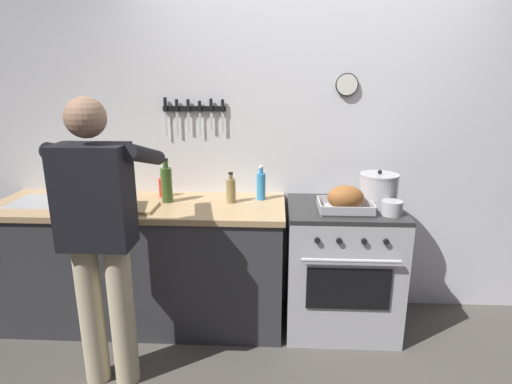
{
  "coord_description": "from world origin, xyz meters",
  "views": [
    {
      "loc": [
        -0.25,
        -1.73,
        1.76
      ],
      "look_at": [
        -0.38,
        0.85,
        1.03
      ],
      "focal_mm": 29.32,
      "sensor_mm": 36.0,
      "label": 1
    }
  ],
  "objects_px": {
    "bottle_dish_soap": "(261,186)",
    "bottle_vinegar": "(231,190)",
    "bottle_hot_sauce": "(163,187)",
    "bottle_olive_oil": "(167,184)",
    "saucepan": "(392,208)",
    "person_cook": "(99,229)",
    "cutting_board": "(129,208)",
    "roasting_pan": "(345,200)",
    "stock_pot": "(378,190)",
    "stove": "(341,267)"
  },
  "relations": [
    {
      "from": "bottle_dish_soap",
      "to": "bottle_vinegar",
      "type": "xyz_separation_m",
      "value": [
        -0.21,
        -0.09,
        -0.01
      ]
    },
    {
      "from": "stove",
      "to": "stock_pot",
      "type": "bearing_deg",
      "value": 6.56
    },
    {
      "from": "bottle_dish_soap",
      "to": "bottle_olive_oil",
      "type": "xyz_separation_m",
      "value": [
        -0.65,
        -0.09,
        0.03
      ]
    },
    {
      "from": "stove",
      "to": "bottle_olive_oil",
      "type": "distance_m",
      "value": 1.36
    },
    {
      "from": "cutting_board",
      "to": "bottle_hot_sauce",
      "type": "height_order",
      "value": "bottle_hot_sauce"
    },
    {
      "from": "cutting_board",
      "to": "bottle_dish_soap",
      "type": "xyz_separation_m",
      "value": [
        0.87,
        0.27,
        0.09
      ]
    },
    {
      "from": "cutting_board",
      "to": "bottle_hot_sauce",
      "type": "relative_size",
      "value": 2.01
    },
    {
      "from": "cutting_board",
      "to": "bottle_vinegar",
      "type": "distance_m",
      "value": 0.69
    },
    {
      "from": "cutting_board",
      "to": "saucepan",
      "type": "bearing_deg",
      "value": -1.08
    },
    {
      "from": "roasting_pan",
      "to": "bottle_hot_sauce",
      "type": "distance_m",
      "value": 1.31
    },
    {
      "from": "bottle_hot_sauce",
      "to": "stove",
      "type": "bearing_deg",
      "value": -7.86
    },
    {
      "from": "saucepan",
      "to": "bottle_dish_soap",
      "type": "bearing_deg",
      "value": 160.43
    },
    {
      "from": "cutting_board",
      "to": "person_cook",
      "type": "bearing_deg",
      "value": -87.94
    },
    {
      "from": "person_cook",
      "to": "roasting_pan",
      "type": "distance_m",
      "value": 1.51
    },
    {
      "from": "saucepan",
      "to": "person_cook",
      "type": "bearing_deg",
      "value": -164.44
    },
    {
      "from": "bottle_vinegar",
      "to": "bottle_hot_sauce",
      "type": "bearing_deg",
      "value": 166.7
    },
    {
      "from": "stock_pot",
      "to": "cutting_board",
      "type": "relative_size",
      "value": 0.71
    },
    {
      "from": "bottle_hot_sauce",
      "to": "bottle_vinegar",
      "type": "relative_size",
      "value": 0.82
    },
    {
      "from": "person_cook",
      "to": "bottle_dish_soap",
      "type": "distance_m",
      "value": 1.15
    },
    {
      "from": "cutting_board",
      "to": "bottle_vinegar",
      "type": "xyz_separation_m",
      "value": [
        0.67,
        0.18,
        0.08
      ]
    },
    {
      "from": "bottle_olive_oil",
      "to": "person_cook",
      "type": "bearing_deg",
      "value": -106.39
    },
    {
      "from": "cutting_board",
      "to": "bottle_hot_sauce",
      "type": "xyz_separation_m",
      "value": [
        0.15,
        0.3,
        0.06
      ]
    },
    {
      "from": "bottle_hot_sauce",
      "to": "roasting_pan",
      "type": "bearing_deg",
      "value": -12.16
    },
    {
      "from": "bottle_vinegar",
      "to": "bottle_olive_oil",
      "type": "bearing_deg",
      "value": -179.2
    },
    {
      "from": "bottle_olive_oil",
      "to": "bottle_vinegar",
      "type": "relative_size",
      "value": 1.42
    },
    {
      "from": "roasting_pan",
      "to": "saucepan",
      "type": "xyz_separation_m",
      "value": [
        0.28,
        -0.06,
        -0.03
      ]
    },
    {
      "from": "cutting_board",
      "to": "roasting_pan",
      "type": "bearing_deg",
      "value": 1.14
    },
    {
      "from": "roasting_pan",
      "to": "stock_pot",
      "type": "relative_size",
      "value": 1.37
    },
    {
      "from": "person_cook",
      "to": "bottle_dish_soap",
      "type": "xyz_separation_m",
      "value": [
        0.85,
        0.77,
        0.05
      ]
    },
    {
      "from": "person_cook",
      "to": "roasting_pan",
      "type": "height_order",
      "value": "person_cook"
    },
    {
      "from": "saucepan",
      "to": "roasting_pan",
      "type": "bearing_deg",
      "value": 167.95
    },
    {
      "from": "bottle_dish_soap",
      "to": "bottle_olive_oil",
      "type": "distance_m",
      "value": 0.66
    },
    {
      "from": "person_cook",
      "to": "stock_pot",
      "type": "height_order",
      "value": "person_cook"
    },
    {
      "from": "stock_pot",
      "to": "saucepan",
      "type": "bearing_deg",
      "value": -75.47
    },
    {
      "from": "stove",
      "to": "stock_pot",
      "type": "relative_size",
      "value": 3.5
    },
    {
      "from": "stock_pot",
      "to": "bottle_dish_soap",
      "type": "bearing_deg",
      "value": 171.68
    },
    {
      "from": "stove",
      "to": "stock_pot",
      "type": "distance_m",
      "value": 0.61
    },
    {
      "from": "saucepan",
      "to": "bottle_olive_oil",
      "type": "xyz_separation_m",
      "value": [
        -1.5,
        0.21,
        0.08
      ]
    },
    {
      "from": "cutting_board",
      "to": "bottle_vinegar",
      "type": "relative_size",
      "value": 1.66
    },
    {
      "from": "bottle_hot_sauce",
      "to": "bottle_vinegar",
      "type": "bearing_deg",
      "value": -13.3
    },
    {
      "from": "bottle_dish_soap",
      "to": "bottle_vinegar",
      "type": "distance_m",
      "value": 0.22
    },
    {
      "from": "stove",
      "to": "saucepan",
      "type": "distance_m",
      "value": 0.59
    },
    {
      "from": "roasting_pan",
      "to": "bottle_olive_oil",
      "type": "relative_size",
      "value": 1.14
    },
    {
      "from": "bottle_dish_soap",
      "to": "bottle_olive_oil",
      "type": "height_order",
      "value": "bottle_olive_oil"
    },
    {
      "from": "person_cook",
      "to": "cutting_board",
      "type": "height_order",
      "value": "person_cook"
    },
    {
      "from": "bottle_dish_soap",
      "to": "person_cook",
      "type": "bearing_deg",
      "value": -137.85
    },
    {
      "from": "stock_pot",
      "to": "bottle_vinegar",
      "type": "bearing_deg",
      "value": 178.2
    },
    {
      "from": "person_cook",
      "to": "saucepan",
      "type": "bearing_deg",
      "value": -60.22
    },
    {
      "from": "saucepan",
      "to": "bottle_olive_oil",
      "type": "height_order",
      "value": "bottle_olive_oil"
    },
    {
      "from": "person_cook",
      "to": "bottle_olive_oil",
      "type": "height_order",
      "value": "person_cook"
    }
  ]
}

